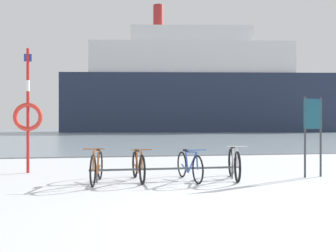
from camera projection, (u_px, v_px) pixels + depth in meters
ground at (124, 133)px, 57.99m from camera, size 80.00×132.00×0.08m
bike_rack at (167, 169)px, 8.15m from camera, size 3.57×0.09×0.31m
bicycle_0 at (97, 167)px, 7.79m from camera, size 0.46×1.72×0.81m
bicycle_1 at (138, 166)px, 8.12m from camera, size 0.46×1.67×0.77m
bicycle_2 at (189, 166)px, 8.17m from camera, size 0.46×1.71×0.76m
bicycle_3 at (234, 164)px, 8.34m from camera, size 0.50×1.65×0.83m
info_sign at (313, 123)px, 8.72m from camera, size 0.55×0.14×2.01m
rescue_post at (28, 114)px, 9.47m from camera, size 0.78×0.12×3.39m
ferry_ship at (195, 90)px, 67.20m from camera, size 51.02×18.05×24.37m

